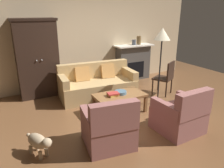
{
  "coord_description": "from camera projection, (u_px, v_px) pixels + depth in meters",
  "views": [
    {
      "loc": [
        -2.21,
        -3.39,
        2.14
      ],
      "look_at": [
        -0.05,
        0.71,
        0.55
      ],
      "focal_mm": 34.41,
      "sensor_mm": 36.0,
      "label": 1
    }
  ],
  "objects": [
    {
      "name": "ground_plane",
      "position": [
        130.0,
        118.0,
        4.5
      ],
      "size": [
        9.6,
        9.6,
        0.0
      ],
      "primitive_type": "plane",
      "color": "brown"
    },
    {
      "name": "back_wall",
      "position": [
        84.0,
        38.0,
        6.19
      ],
      "size": [
        7.2,
        0.1,
        2.8
      ],
      "primitive_type": "cube",
      "color": "beige",
      "rests_on": "ground"
    },
    {
      "name": "fireplace",
      "position": [
        133.0,
        62.0,
        6.93
      ],
      "size": [
        1.26,
        0.48,
        1.12
      ],
      "color": "#4C4947",
      "rests_on": "ground"
    },
    {
      "name": "armoire",
      "position": [
        37.0,
        59.0,
        5.43
      ],
      "size": [
        1.06,
        0.57,
        1.97
      ],
      "color": "black",
      "rests_on": "ground"
    },
    {
      "name": "couch",
      "position": [
        97.0,
        85.0,
        5.55
      ],
      "size": [
        1.98,
        1.0,
        0.86
      ],
      "color": "tan",
      "rests_on": "ground"
    },
    {
      "name": "coffee_table",
      "position": [
        120.0,
        97.0,
        4.67
      ],
      "size": [
        1.1,
        0.6,
        0.42
      ],
      "color": "olive",
      "rests_on": "ground"
    },
    {
      "name": "fruit_bowl",
      "position": [
        121.0,
        92.0,
        4.67
      ],
      "size": [
        0.26,
        0.26,
        0.07
      ],
      "primitive_type": "cylinder",
      "color": "slate",
      "rests_on": "coffee_table"
    },
    {
      "name": "book_stack",
      "position": [
        113.0,
        94.0,
        4.56
      ],
      "size": [
        0.27,
        0.2,
        0.07
      ],
      "color": "gold",
      "rests_on": "coffee_table"
    },
    {
      "name": "mantel_vase_slate",
      "position": [
        134.0,
        42.0,
        6.71
      ],
      "size": [
        0.12,
        0.12,
        0.16
      ],
      "primitive_type": "cylinder",
      "color": "#565B66",
      "rests_on": "fireplace"
    },
    {
      "name": "mantel_vase_bronze",
      "position": [
        139.0,
        40.0,
        6.77
      ],
      "size": [
        0.14,
        0.14,
        0.27
      ],
      "primitive_type": "cylinder",
      "color": "olive",
      "rests_on": "fireplace"
    },
    {
      "name": "armchair_near_left",
      "position": [
        109.0,
        128.0,
        3.5
      ],
      "size": [
        0.87,
        0.87,
        0.88
      ],
      "color": "#935B56",
      "rests_on": "ground"
    },
    {
      "name": "armchair_near_right",
      "position": [
        180.0,
        116.0,
        3.92
      ],
      "size": [
        0.8,
        0.8,
        0.88
      ],
      "color": "#935B56",
      "rests_on": "ground"
    },
    {
      "name": "side_chair_wooden",
      "position": [
        166.0,
        76.0,
        5.63
      ],
      "size": [
        0.59,
        0.59,
        0.9
      ],
      "color": "black",
      "rests_on": "ground"
    },
    {
      "name": "floor_lamp",
      "position": [
        162.0,
        39.0,
        4.7
      ],
      "size": [
        0.36,
        0.36,
        1.79
      ],
      "color": "black",
      "rests_on": "ground"
    },
    {
      "name": "dog",
      "position": [
        39.0,
        142.0,
        3.26
      ],
      "size": [
        0.36,
        0.53,
        0.39
      ],
      "color": "tan",
      "rests_on": "ground"
    }
  ]
}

